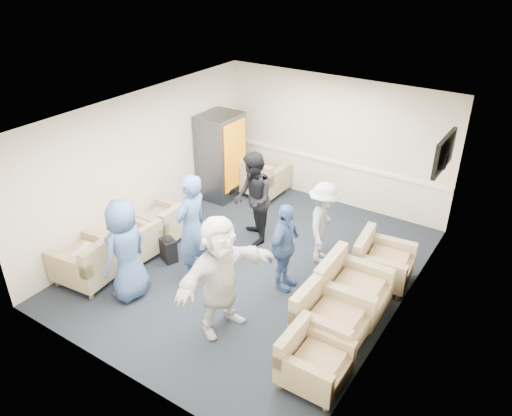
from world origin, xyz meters
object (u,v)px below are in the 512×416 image
Objects in this scene: person_front_right at (220,275)px; vending_machine at (221,156)px; armchair_right_near at (311,362)px; armchair_left_mid at (136,243)px; armchair_right_midfar at (349,291)px; armchair_right_midnear at (327,320)px; person_back_left at (253,199)px; armchair_corner at (262,179)px; armchair_left_far at (165,223)px; person_back_right at (323,223)px; armchair_left_near at (91,262)px; armchair_right_far at (380,263)px; person_mid_left at (192,228)px; person_front_left at (126,250)px; person_mid_right at (284,248)px.

vending_machine is at bearing 50.55° from person_front_right.
person_front_right reaches higher than armchair_right_near.
armchair_right_midfar is (3.74, 0.75, 0.07)m from armchair_left_mid.
armchair_right_midnear is 0.49× the size of person_front_right.
armchair_corner is at bearing 166.37° from person_back_left.
armchair_left_far is 0.47× the size of person_back_left.
person_front_right is at bearing 153.16° from person_back_right.
armchair_left_near reaches higher than armchair_left_mid.
armchair_right_near is 2.54m from armchair_right_far.
armchair_left_near is at bearing 90.88° from armchair_right_near.
person_mid_left is at bearing 100.48° from armchair_right_midfar.
armchair_right_far is 0.64× the size of person_back_right.
armchair_right_midfar is (3.86, 1.64, 0.01)m from armchair_left_near.
armchair_corner is 3.29m from person_mid_left.
person_front_left is (0.69, -1.59, 0.52)m from armchair_left_far.
person_mid_left is 1.23× the size of person_mid_right.
armchair_right_far is 0.57× the size of person_front_left.
vending_machine is (-0.10, 3.73, 0.57)m from armchair_left_near.
armchair_right_far is 2.50m from person_back_left.
person_front_right is (0.93, -2.22, 0.04)m from person_back_left.
armchair_right_near is 3.52m from person_back_left.
person_mid_left reaches higher than person_mid_right.
person_mid_left reaches higher than armchair_right_far.
armchair_left_near reaches higher than armchair_right_far.
armchair_right_far is 0.51× the size of vending_machine.
armchair_right_midnear is 4.91m from vending_machine.
armchair_right_near reaches higher than armchair_left_mid.
armchair_left_near is at bearing 117.11° from armchair_right_far.
armchair_left_near is 0.67× the size of person_back_right.
person_mid_right is (-1.14, -0.02, 0.38)m from armchair_right_midfar.
armchair_left_near is 3.94m from person_back_right.
person_mid_right reaches higher than armchair_left_mid.
person_back_right is (1.35, 0.14, -0.14)m from person_back_left.
armchair_left_far is 3.76m from armchair_right_midfar.
armchair_right_far is (3.97, 2.63, -0.02)m from armchair_left_near.
vending_machine reaches higher than person_mid_left.
person_back_left is at bearing 171.33° from person_mid_left.
person_mid_left is at bearing 86.16° from armchair_right_midnear.
armchair_right_midnear reaches higher than armchair_right_far.
armchair_right_far is at bearing -3.02° from armchair_right_midnear.
person_front_left is at bearing 126.11° from person_mid_right.
person_back_right reaches higher than armchair_left_far.
person_front_right is (2.34, -0.60, 0.62)m from armchair_left_mid.
vending_machine is at bearing 53.49° from person_back_right.
armchair_left_near is 0.54× the size of person_front_right.
armchair_corner is (0.62, 4.24, -0.00)m from armchair_left_near.
armchair_right_midfar is at bearing 5.67° from armchair_right_near.
person_mid_left reaches higher than person_front_left.
armchair_right_midnear is at bearing -167.72° from person_back_right.
armchair_left_mid is 0.54× the size of person_mid_right.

